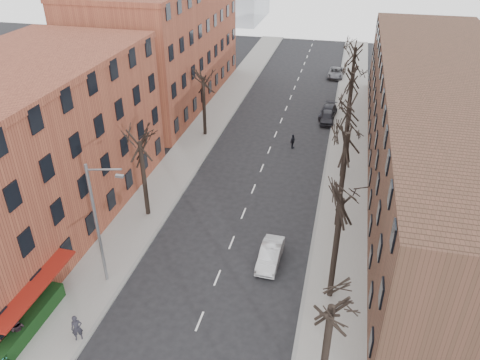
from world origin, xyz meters
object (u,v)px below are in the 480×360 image
Objects in this scene: parked_car_near at (327,117)px; parked_car_mid at (328,112)px; silver_sedan at (270,255)px; pedestrian_a at (77,328)px.

parked_car_mid is (0.00, 1.73, -0.04)m from parked_car_near.
parked_car_mid is (2.08, 27.96, -0.03)m from silver_sedan.
pedestrian_a reaches higher than silver_sedan.
parked_car_near is at bearing 38.30° from pedestrian_a.
parked_car_mid is at bearing 87.32° from silver_sedan.
pedestrian_a is at bearing -110.35° from parked_car_near.
pedestrian_a reaches higher than parked_car_mid.
pedestrian_a is at bearing -101.83° from parked_car_mid.
silver_sedan is 0.93× the size of parked_car_mid.
pedestrian_a reaches higher than parked_car_near.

